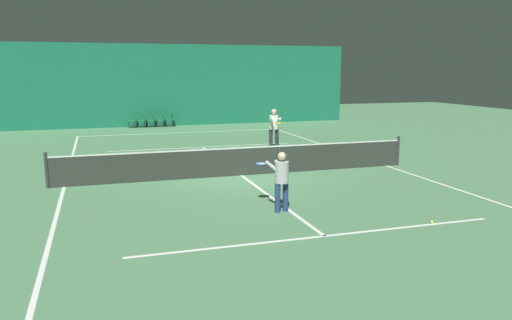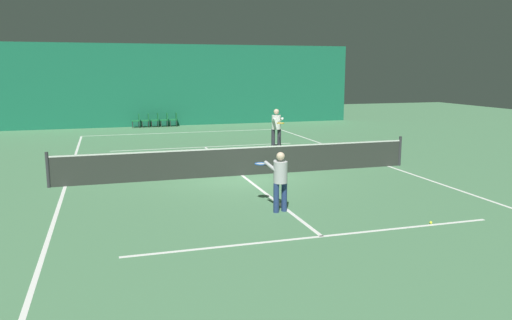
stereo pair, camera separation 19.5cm
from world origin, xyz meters
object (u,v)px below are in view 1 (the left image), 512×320
object	(u,v)px
courtside_chair_0	(133,120)
player_near	(281,177)
player_far	(274,126)
courtside_chair_2	(152,119)
courtside_chair_4	(171,119)
courtside_chair_1	(142,120)
courtside_chair_3	(161,119)
tennis_ball	(432,222)
tennis_net	(241,160)

from	to	relation	value
courtside_chair_0	player_near	bearing A→B (deg)	6.51
player_far	courtside_chair_2	size ratio (longest dim) A/B	2.08
courtside_chair_4	courtside_chair_1	bearing A→B (deg)	-90.00
courtside_chair_4	courtside_chair_3	bearing A→B (deg)	-90.00
courtside_chair_3	tennis_ball	distance (m)	21.67
tennis_net	player_far	size ratio (longest dim) A/B	6.87
courtside_chair_2	courtside_chair_3	distance (m)	0.56
tennis_net	courtside_chair_0	distance (m)	15.25
courtside_chair_2	courtside_chair_3	bearing A→B (deg)	90.00
courtside_chair_2	courtside_chair_4	bearing A→B (deg)	90.00
courtside_chair_1	courtside_chair_2	bearing A→B (deg)	90.00
courtside_chair_4	tennis_ball	distance (m)	21.58
tennis_net	courtside_chair_2	world-z (taller)	tennis_net
tennis_net	player_far	bearing A→B (deg)	59.79
player_far	courtside_chair_4	xyz separation A→B (m)	(-3.17, 9.96, -0.53)
player_near	courtside_chair_2	xyz separation A→B (m)	(-1.09, 19.40, -0.39)
tennis_net	courtside_chair_1	bearing A→B (deg)	97.14
courtside_chair_2	courtside_chair_3	size ratio (longest dim) A/B	1.00
player_far	courtside_chair_0	size ratio (longest dim) A/B	2.08
tennis_net	courtside_chair_3	distance (m)	15.07
player_near	courtside_chair_1	world-z (taller)	player_near
tennis_net	courtside_chair_1	world-z (taller)	tennis_net
courtside_chair_0	tennis_ball	distance (m)	22.00
tennis_net	courtside_chair_2	size ratio (longest dim) A/B	14.29
player_far	courtside_chair_0	world-z (taller)	player_far
courtside_chair_0	courtside_chair_4	distance (m)	2.24
tennis_ball	courtside_chair_2	bearing A→B (deg)	100.73
courtside_chair_4	courtside_chair_2	bearing A→B (deg)	-90.00
courtside_chair_0	tennis_net	bearing A→B (deg)	9.23
player_far	courtside_chair_2	xyz separation A→B (m)	(-4.29, 9.96, -0.53)
courtside_chair_0	courtside_chair_3	distance (m)	1.68
courtside_chair_1	courtside_chair_2	xyz separation A→B (m)	(0.56, 0.00, 0.00)
player_near	tennis_net	bearing A→B (deg)	-16.41
player_far	tennis_ball	distance (m)	11.46
player_near	courtside_chair_4	world-z (taller)	player_near
courtside_chair_0	courtside_chair_1	bearing A→B (deg)	90.00
courtside_chair_0	courtside_chair_3	bearing A→B (deg)	90.00
tennis_ball	courtside_chair_0	bearing A→B (deg)	103.60
tennis_net	courtside_chair_3	xyz separation A→B (m)	(-0.76, 15.05, -0.03)
courtside_chair_0	courtside_chair_2	size ratio (longest dim) A/B	1.00
player_near	courtside_chair_2	distance (m)	19.44
player_near	tennis_ball	distance (m)	3.66
player_far	courtside_chair_1	world-z (taller)	player_far
courtside_chair_2	tennis_ball	size ratio (longest dim) A/B	12.73
player_far	courtside_chair_0	distance (m)	11.35
tennis_net	courtside_chair_4	world-z (taller)	tennis_net
player_near	courtside_chair_4	bearing A→B (deg)	-13.43
courtside_chair_0	tennis_ball	xyz separation A→B (m)	(5.17, -21.38, -0.45)
tennis_net	player_near	distance (m)	4.37
player_near	tennis_ball	world-z (taller)	player_near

